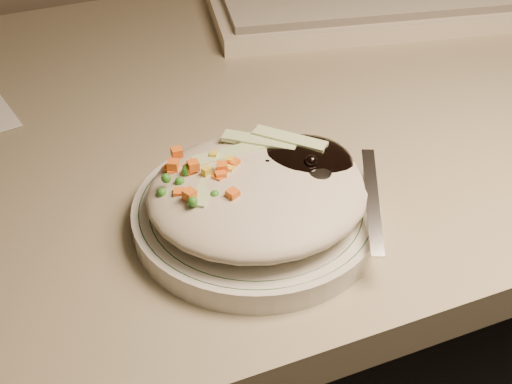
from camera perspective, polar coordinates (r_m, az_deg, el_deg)
name	(u,v)px	position (r m, az deg, el deg)	size (l,w,h in m)	color
desk	(255,234)	(0.93, -0.05, -3.36)	(1.40, 0.70, 0.74)	gray
plate	(256,215)	(0.63, 0.00, -1.86)	(0.22, 0.22, 0.02)	silver
plate_rim	(256,206)	(0.62, 0.00, -1.16)	(0.21, 0.21, 0.00)	#144723
meal	(261,186)	(0.61, 0.40, 0.47)	(0.21, 0.19, 0.05)	beige
keyboard	(388,4)	(1.03, 10.50, 14.58)	(0.51, 0.26, 0.03)	beige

